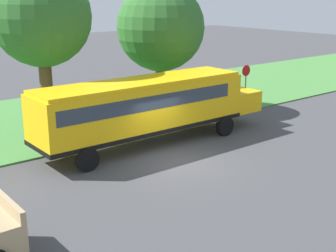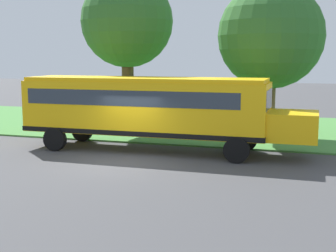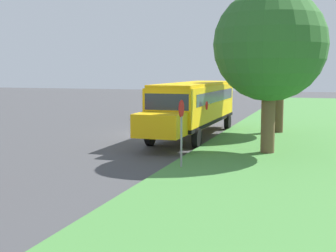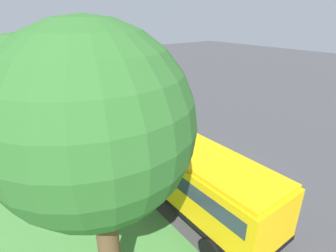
{
  "view_description": "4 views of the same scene",
  "coord_description": "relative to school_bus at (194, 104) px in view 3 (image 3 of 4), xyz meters",
  "views": [
    {
      "loc": [
        14.63,
        -12.14,
        7.07
      ],
      "look_at": [
        -1.03,
        0.32,
        1.29
      ],
      "focal_mm": 50.0,
      "sensor_mm": 36.0,
      "label": 1
    },
    {
      "loc": [
        16.12,
        7.04,
        4.01
      ],
      "look_at": [
        -1.46,
        1.53,
        1.3
      ],
      "focal_mm": 50.0,
      "sensor_mm": 36.0,
      "label": 2
    },
    {
      "loc": [
        -9.9,
        26.77,
        3.92
      ],
      "look_at": [
        -2.62,
        5.01,
        1.15
      ],
      "focal_mm": 50.0,
      "sensor_mm": 36.0,
      "label": 3
    },
    {
      "loc": [
        -9.23,
        -8.15,
        8.26
      ],
      "look_at": [
        -0.2,
        4.01,
        1.84
      ],
      "focal_mm": 28.0,
      "sensor_mm": 36.0,
      "label": 4
    }
  ],
  "objects": [
    {
      "name": "ground_plane",
      "position": [
        2.65,
        -0.38,
        -1.92
      ],
      "size": [
        120.0,
        120.0,
        0.0
      ],
      "primitive_type": "plane",
      "color": "#424244"
    },
    {
      "name": "oak_tree_roadside_mid",
      "position": [
        -4.82,
        4.64,
        3.17
      ],
      "size": [
        5.16,
        5.16,
        7.63
      ],
      "color": "brown",
      "rests_on": "ground"
    },
    {
      "name": "school_bus",
      "position": [
        0.0,
        0.0,
        0.0
      ],
      "size": [
        2.84,
        12.42,
        3.16
      ],
      "color": "yellow",
      "rests_on": "ground"
    },
    {
      "name": "oak_tree_beside_bus",
      "position": [
        -4.59,
        -2.87,
        3.88
      ],
      "size": [
        4.85,
        4.85,
        8.31
      ],
      "color": "brown",
      "rests_on": "ground"
    },
    {
      "name": "stop_sign",
      "position": [
        -1.95,
        8.9,
        -0.19
      ],
      "size": [
        0.08,
        0.68,
        2.74
      ],
      "color": "gray",
      "rests_on": "ground"
    },
    {
      "name": "grass_verge",
      "position": [
        -7.35,
        -0.38,
        -1.88
      ],
      "size": [
        12.0,
        80.0,
        0.08
      ],
      "primitive_type": "cube",
      "color": "#47843D",
      "rests_on": "ground"
    },
    {
      "name": "pickup_truck",
      "position": [
        5.35,
        -11.54,
        -0.85
      ],
      "size": [
        2.28,
        5.4,
        2.1
      ],
      "color": "tan",
      "rests_on": "ground"
    }
  ]
}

